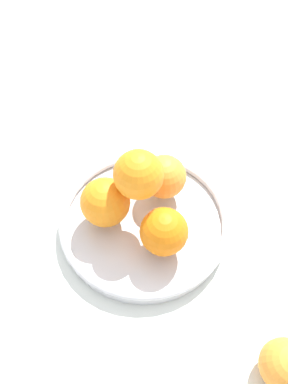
{
  "coord_description": "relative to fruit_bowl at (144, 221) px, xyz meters",
  "views": [
    {
      "loc": [
        0.01,
        -0.35,
        0.58
      ],
      "look_at": [
        0.0,
        0.0,
        0.1
      ],
      "focal_mm": 35.0,
      "sensor_mm": 36.0,
      "label": 1
    }
  ],
  "objects": [
    {
      "name": "ground_plane",
      "position": [
        0.0,
        0.0,
        -0.02
      ],
      "size": [
        4.0,
        4.0,
        0.0
      ],
      "primitive_type": "plane",
      "color": "silver"
    },
    {
      "name": "fruit_bowl",
      "position": [
        0.0,
        0.0,
        0.0
      ],
      "size": [
        0.3,
        0.3,
        0.03
      ],
      "color": "silver",
      "rests_on": "ground_plane"
    },
    {
      "name": "orange_pile",
      "position": [
        -0.01,
        0.0,
        0.08
      ],
      "size": [
        0.18,
        0.19,
        0.14
      ],
      "color": "orange",
      "rests_on": "fruit_bowl"
    },
    {
      "name": "stray_orange",
      "position": [
        0.2,
        -0.24,
        0.02
      ],
      "size": [
        0.07,
        0.07,
        0.07
      ],
      "primitive_type": "sphere",
      "color": "orange",
      "rests_on": "ground_plane"
    }
  ]
}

